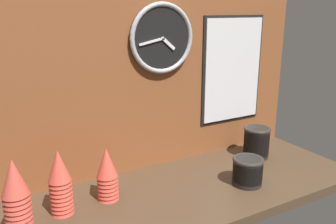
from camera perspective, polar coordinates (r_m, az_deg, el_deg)
The scene contains 9 objects.
ground_plane at distance 143.84cm, azimuth 0.89°, elevation -13.25°, with size 160.00×56.00×4.00cm, color #4C3826.
wall_tiled_back at distance 149.51cm, azimuth -4.24°, elevation 9.94°, with size 160.00×3.00×105.00cm.
cup_stack_left at distance 129.11cm, azimuth -16.91°, elevation -10.74°, with size 7.99×7.99×23.55cm.
cup_stack_center_left at distance 134.74cm, azimuth -9.72°, elevation -9.79°, with size 7.99×7.99×20.45cm.
cup_stack_far_left at distance 115.77cm, azimuth -23.03°, elevation -13.39°, with size 7.99×7.99×28.20cm.
bowl_stack_right at distance 148.87cm, azimuth 12.65°, elevation -9.13°, with size 12.62×12.62×11.43cm.
bowl_stack_far_right at distance 175.45cm, azimuth 14.00°, elevation -4.63°, with size 12.62×12.62×14.91cm.
wall_clock at distance 149.96cm, azimuth -0.98°, elevation 11.74°, with size 29.28×2.70×29.28cm.
menu_board at distance 174.59cm, azimuth 10.30°, elevation 6.64°, with size 34.76×1.32×50.98cm.
Camera 1 is at (-63.52, -107.86, 68.87)cm, focal length 38.00 mm.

